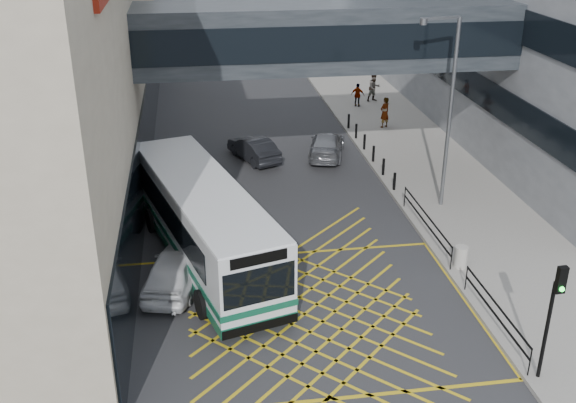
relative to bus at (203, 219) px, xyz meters
name	(u,v)px	position (x,y,z in m)	size (l,w,h in m)	color
ground	(305,314)	(3.36, -4.56, -1.80)	(120.00, 120.00, 0.00)	#333335
skybridge	(326,35)	(6.36, 7.44, 5.70)	(20.00, 4.10, 3.00)	#2C3136
pavement	(415,154)	(12.36, 10.44, -1.72)	(6.00, 54.00, 0.16)	gray
box_junction	(305,314)	(3.36, -4.56, -1.79)	(12.00, 9.00, 0.01)	gold
bus	(203,219)	(0.00, 0.00, 0.00)	(5.89, 12.25, 3.35)	white
car_white	(175,269)	(-1.14, -2.01, -1.02)	(1.99, 4.87, 1.55)	white
car_dark	(254,149)	(3.14, 11.08, -1.13)	(1.67, 4.26, 1.33)	black
car_silver	(327,144)	(7.31, 11.09, -1.09)	(1.91, 4.53, 1.41)	gray
traffic_light	(553,307)	(9.80, -9.26, 0.93)	(0.29, 0.46, 3.95)	black
street_lamp	(447,103)	(11.11, 3.38, 3.36)	(1.99, 0.62, 8.77)	slate
litter_bin	(461,257)	(9.95, -2.43, -1.19)	(0.51, 0.51, 0.89)	#ADA89E
kerb_railings	(454,256)	(9.51, -2.78, -0.92)	(0.05, 12.54, 1.00)	black
bollards	(369,148)	(9.61, 10.44, -1.19)	(0.14, 10.14, 0.90)	black
pedestrian_a	(385,112)	(11.87, 15.27, -0.67)	(0.77, 0.55, 1.93)	gray
pedestrian_b	(374,88)	(12.79, 21.25, -0.66)	(0.96, 0.56, 1.96)	gray
pedestrian_c	(358,95)	(11.32, 20.09, -0.83)	(0.95, 0.46, 1.61)	gray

